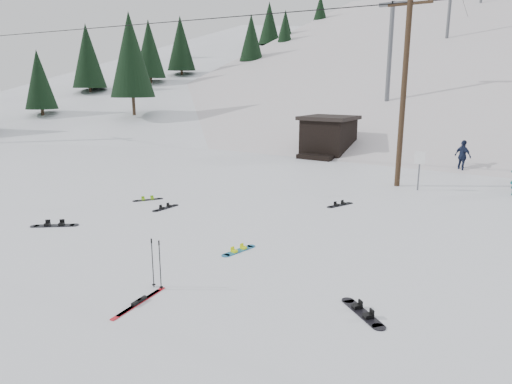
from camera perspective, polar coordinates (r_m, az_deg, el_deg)
The scene contains 18 objects.
ground at distance 12.62m, azimuth -11.70°, elevation -9.66°, with size 200.00×200.00×0.00m, color white.
ski_slope at distance 65.80m, azimuth 25.31°, elevation -2.84°, with size 60.00×75.00×45.00m, color silver.
ridge_left at distance 73.25m, azimuth -4.47°, elevation 0.78°, with size 34.00×85.00×38.00m, color white.
treeline_left at distance 64.27m, azimuth -7.69°, elevation 8.87°, with size 20.00×64.00×10.00m, color black, non-canonical shape.
treeline_crest at distance 94.54m, azimuth 29.04°, elevation 8.73°, with size 50.00×6.00×10.00m, color black, non-canonical shape.
utility_pole at distance 22.96m, azimuth 18.00°, elevation 12.23°, with size 2.00×0.26×9.00m.
trail_sign at distance 22.55m, azimuth 19.76°, elevation 3.37°, with size 0.50×0.09×1.85m.
lift_hut at distance 32.13m, azimuth 8.99°, elevation 6.91°, with size 3.40×4.10×2.75m.
lift_tower_near at distance 40.13m, azimuth 16.44°, elevation 17.09°, with size 2.20×0.36×8.00m.
hero_snowboard at distance 13.76m, azimuth -2.17°, elevation -7.29°, with size 0.42×1.31×0.09m.
hero_skis at distance 11.02m, azimuth -14.39°, elevation -13.18°, with size 0.34×1.77×0.09m.
ski_poles at distance 11.41m, azimuth -12.36°, elevation -8.74°, with size 0.34×0.09×1.25m.
board_scatter_a at distance 17.59m, azimuth -23.88°, elevation -3.81°, with size 1.35×1.16×0.12m.
board_scatter_b at distance 18.71m, azimuth -11.24°, elevation -1.94°, with size 0.28×1.35×0.09m.
board_scatter_c at distance 20.20m, azimuth -13.37°, elevation -0.92°, with size 0.81×1.15×0.09m.
board_scatter_d at distance 10.52m, azimuth 13.17°, elevation -14.45°, with size 1.28×1.04×0.11m.
board_scatter_f at distance 19.11m, azimuth 10.45°, elevation -1.58°, with size 0.67×1.32×0.10m.
skier_navy at distance 28.31m, azimuth 24.43°, elevation 4.10°, with size 1.07×0.44×1.82m, color #171F3A.
Camera 1 is at (8.42, -8.04, 4.87)m, focal length 32.00 mm.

